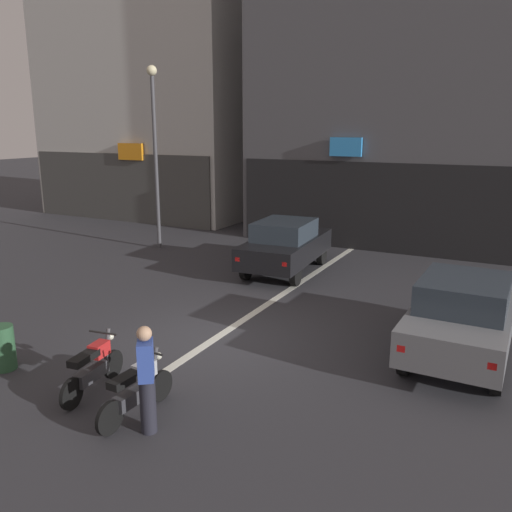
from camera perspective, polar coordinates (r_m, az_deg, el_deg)
The scene contains 11 objects.
ground_plane at distance 11.42m, azimuth -4.58°, elevation -9.00°, with size 120.00×120.00×0.00m, color #333338.
lane_centre_line at distance 16.53m, azimuth 6.48°, elevation -1.77°, with size 0.20×18.00×0.01m, color silver.
building_corner_left at distance 29.10m, azimuth -9.57°, elevation 15.65°, with size 10.70×8.31×10.91m.
building_mid_block at distance 24.36m, azimuth 16.50°, elevation 24.76°, with size 10.48×9.58×18.55m.
car_black_crossing_near at distance 16.30m, azimuth 3.23°, elevation 1.27°, with size 2.04×4.21×1.64m.
car_grey_parked_kerbside at distance 11.01m, azimuth 21.47°, elevation -5.91°, with size 1.83×4.13×1.64m.
street_lamp at distance 19.55m, azimuth -10.90°, elevation 12.27°, with size 0.36×0.36×6.49m.
motorcycle_red_row_leftmost at distance 9.53m, azimuth -17.21°, elevation -11.42°, with size 0.55×1.66×0.98m.
motorcycle_silver_row_left_mid at distance 8.64m, azimuth -12.79°, elevation -13.86°, with size 0.55×1.67×0.98m.
person_by_motorcycles at distance 8.02m, azimuth -11.76°, elevation -12.90°, with size 0.39×0.42×1.67m.
trash_bin at distance 10.99m, azimuth -25.74°, elevation -8.94°, with size 0.44×0.44×0.85m, color #2D5938.
Camera 1 is at (5.63, -8.90, 4.42)m, focal length 36.95 mm.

